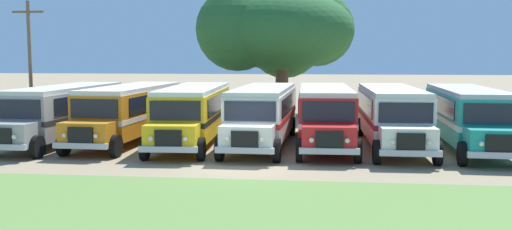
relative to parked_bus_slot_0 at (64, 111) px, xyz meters
name	(u,v)px	position (x,y,z in m)	size (l,w,h in m)	color
ground_plane	(244,166)	(10.06, -5.48, -1.58)	(220.00, 220.00, 0.00)	#937F60
foreground_grass_strip	(208,215)	(10.06, -12.61, -1.58)	(80.00, 9.26, 0.01)	olive
parked_bus_slot_0	(64,111)	(0.00, 0.00, 0.00)	(2.91, 10.87, 2.82)	#9E9993
parked_bus_slot_1	(131,110)	(3.32, 0.63, 0.00)	(3.02, 10.88, 2.82)	orange
parked_bus_slot_2	(193,112)	(6.72, 0.19, 0.00)	(3.11, 10.90, 2.82)	yellow
parked_bus_slot_3	(263,112)	(10.24, 0.28, 0.00)	(2.90, 10.87, 2.82)	silver
parked_bus_slot_4	(325,113)	(13.30, 0.51, 0.00)	(2.94, 10.87, 2.82)	red
parked_bus_slot_5	(391,114)	(16.50, 0.39, 0.00)	(2.83, 10.86, 2.82)	silver
parked_bus_slot_6	(468,115)	(20.06, 0.30, 0.00)	(2.93, 10.87, 2.82)	teal
broad_shade_tree	(280,32)	(10.00, 14.14, 4.51)	(11.28, 10.34, 9.20)	brown
utility_pole	(30,64)	(-2.86, 2.10, 2.35)	(1.80, 0.20, 7.36)	brown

